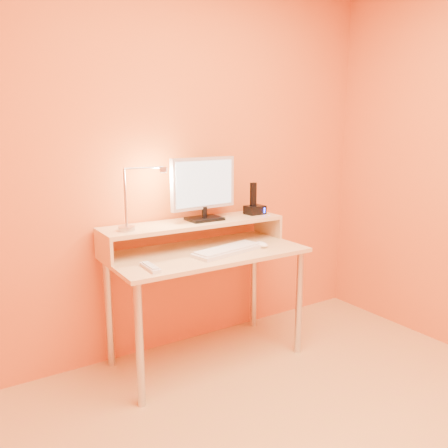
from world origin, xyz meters
TOP-DOWN VIEW (x-y plane):
  - wall_back at (0.00, 1.50)m, footprint 3.00×0.04m
  - desk_leg_fl at (-0.55, 0.93)m, footprint 0.04×0.04m
  - desk_leg_fr at (0.55, 0.93)m, footprint 0.04×0.04m
  - desk_leg_bl at (-0.55, 1.43)m, footprint 0.04×0.04m
  - desk_leg_br at (0.55, 1.43)m, footprint 0.04×0.04m
  - desk_lower at (0.00, 1.18)m, footprint 1.20×0.60m
  - shelf_riser_left at (-0.59, 1.33)m, footprint 0.02×0.30m
  - shelf_riser_right at (0.59, 1.33)m, footprint 0.02×0.30m
  - desk_shelf at (0.00, 1.33)m, footprint 1.20×0.30m
  - monitor_foot at (0.08, 1.33)m, footprint 0.22×0.16m
  - monitor_neck at (0.08, 1.33)m, footprint 0.04×0.04m
  - monitor_panel at (0.08, 1.34)m, footprint 0.48×0.09m
  - monitor_back at (0.08, 1.36)m, footprint 0.43×0.07m
  - monitor_screen at (0.08, 1.32)m, footprint 0.43×0.06m
  - lamp_base at (-0.46, 1.30)m, footprint 0.10×0.10m
  - lamp_post at (-0.46, 1.30)m, footprint 0.01×0.01m
  - lamp_arm at (-0.34, 1.30)m, footprint 0.24×0.01m
  - lamp_head at (-0.22, 1.30)m, footprint 0.04×0.04m
  - lamp_bulb at (-0.22, 1.30)m, footprint 0.03×0.03m
  - phone_dock at (0.48, 1.33)m, footprint 0.14×0.11m
  - phone_handset at (0.46, 1.33)m, footprint 0.04×0.03m
  - phone_led at (0.52, 1.28)m, footprint 0.01×0.00m
  - keyboard at (0.09, 1.08)m, footprint 0.49×0.24m
  - mouse at (0.34, 1.07)m, footprint 0.06×0.11m
  - remote_control at (-0.44, 1.02)m, footprint 0.05×0.18m

SIDE VIEW (x-z plane):
  - desk_leg_fl at x=-0.55m, z-range 0.00..0.69m
  - desk_leg_fr at x=0.55m, z-range 0.00..0.69m
  - desk_leg_bl at x=-0.55m, z-range 0.00..0.69m
  - desk_leg_br at x=0.55m, z-range 0.00..0.69m
  - desk_lower at x=0.00m, z-range 0.70..0.72m
  - remote_control at x=-0.44m, z-range 0.72..0.74m
  - keyboard at x=0.09m, z-range 0.72..0.74m
  - mouse at x=0.34m, z-range 0.72..0.76m
  - shelf_riser_left at x=-0.59m, z-range 0.72..0.85m
  - shelf_riser_right at x=0.59m, z-range 0.72..0.85m
  - desk_shelf at x=0.00m, z-range 0.86..0.88m
  - monitor_foot at x=0.08m, z-range 0.88..0.90m
  - lamp_base at x=-0.46m, z-range 0.88..0.90m
  - phone_dock at x=0.48m, z-range 0.88..0.94m
  - phone_led at x=0.52m, z-range 0.89..0.93m
  - monitor_neck at x=0.08m, z-range 0.90..0.97m
  - phone_handset at x=0.46m, z-range 0.94..1.10m
  - lamp_post at x=-0.46m, z-range 0.91..1.24m
  - monitor_panel at x=0.08m, z-range 0.95..1.28m
  - monitor_back at x=0.08m, z-range 0.98..1.26m
  - monitor_screen at x=0.08m, z-range 0.98..1.26m
  - lamp_bulb at x=-0.22m, z-range 1.20..1.21m
  - lamp_head at x=-0.22m, z-range 1.21..1.24m
  - lamp_arm at x=-0.34m, z-range 1.23..1.24m
  - wall_back at x=0.00m, z-range 0.00..2.50m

